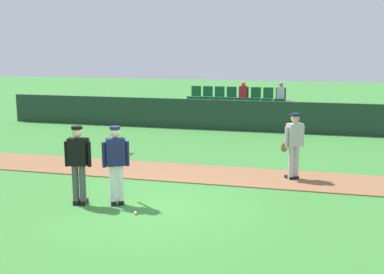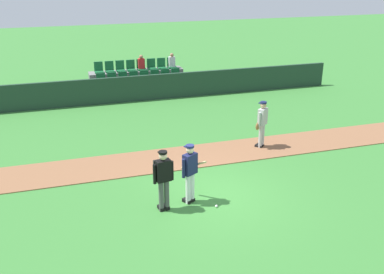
# 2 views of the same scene
# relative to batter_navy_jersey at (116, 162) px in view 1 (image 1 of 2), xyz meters

# --- Properties ---
(ground_plane) EXTENTS (80.00, 80.00, 0.00)m
(ground_plane) POSITION_rel_batter_navy_jersey_xyz_m (0.69, 0.05, -0.97)
(ground_plane) COLOR #387A33
(infield_dirt_path) EXTENTS (28.00, 1.91, 0.03)m
(infield_dirt_path) POSITION_rel_batter_navy_jersey_xyz_m (0.69, 2.98, -0.95)
(infield_dirt_path) COLOR brown
(infield_dirt_path) RESTS_ON ground
(dugout_fence) EXTENTS (20.00, 0.16, 1.26)m
(dugout_fence) POSITION_rel_batter_navy_jersey_xyz_m (0.69, 10.21, -0.34)
(dugout_fence) COLOR #1E3828
(dugout_fence) RESTS_ON ground
(stadium_bleachers) EXTENTS (5.00, 2.10, 1.90)m
(stadium_bleachers) POSITION_rel_batter_navy_jersey_xyz_m (0.71, 11.66, -0.47)
(stadium_bleachers) COLOR slate
(stadium_bleachers) RESTS_ON ground
(batter_navy_jersey) EXTENTS (0.74, 0.70, 1.76)m
(batter_navy_jersey) POSITION_rel_batter_navy_jersey_xyz_m (0.00, 0.00, 0.00)
(batter_navy_jersey) COLOR white
(batter_navy_jersey) RESTS_ON ground
(umpire_home_plate) EXTENTS (0.58, 0.35, 1.76)m
(umpire_home_plate) POSITION_rel_batter_navy_jersey_xyz_m (-0.81, -0.18, 0.03)
(umpire_home_plate) COLOR #4C4C4C
(umpire_home_plate) RESTS_ON ground
(runner_grey_jersey) EXTENTS (0.60, 0.47, 1.76)m
(runner_grey_jersey) POSITION_rel_batter_navy_jersey_xyz_m (3.63, 3.04, -0.01)
(runner_grey_jersey) COLOR #B2B2B2
(runner_grey_jersey) RESTS_ON ground
(baseball) EXTENTS (0.07, 0.07, 0.07)m
(baseball) POSITION_rel_batter_navy_jersey_xyz_m (0.61, -0.50, -0.93)
(baseball) COLOR white
(baseball) RESTS_ON ground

